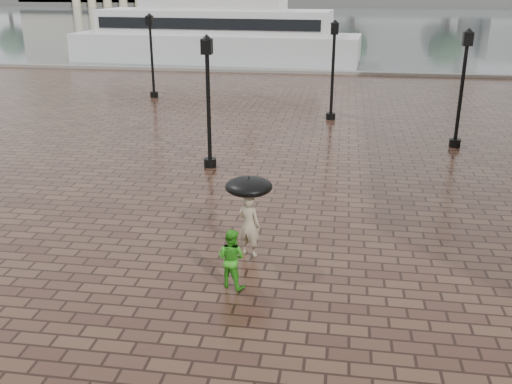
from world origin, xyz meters
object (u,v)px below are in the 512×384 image
at_px(ferry_near, 215,33).
at_px(street_lamps, 342,71).
at_px(child_pedestrian, 231,258).
at_px(adult_pedestrian, 249,225).

bearing_deg(ferry_near, street_lamps, -58.78).
distance_m(child_pedestrian, ferry_near, 36.07).
height_order(street_lamps, child_pedestrian, street_lamps).
height_order(street_lamps, ferry_near, ferry_near).
bearing_deg(ferry_near, child_pedestrian, -73.44).
height_order(adult_pedestrian, child_pedestrian, adult_pedestrian).
bearing_deg(street_lamps, ferry_near, 117.68).
bearing_deg(child_pedestrian, street_lamps, -77.57).
relative_size(child_pedestrian, ferry_near, 0.06).
relative_size(adult_pedestrian, child_pedestrian, 1.16).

